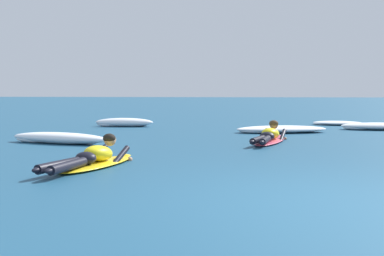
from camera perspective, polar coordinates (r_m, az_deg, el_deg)
The scene contains 8 objects.
ground_plane at distance 15.66m, azimuth 9.32°, elevation -0.12°, with size 120.00×120.00×0.00m, color navy.
surfer_near at distance 8.12m, azimuth -11.22°, elevation -3.43°, with size 1.07×2.53×0.53m.
surfer_far at distance 11.69m, azimuth 8.81°, elevation -1.00°, with size 1.09×2.56×0.53m.
whitewater_front at distance 11.76m, azimuth -14.90°, elevation -1.14°, with size 2.58×1.22×0.26m.
whitewater_mid_left at distance 16.60m, azimuth -7.73°, elevation 0.62°, with size 1.93×0.62×0.29m.
whitewater_mid_right at distance 14.43m, azimuth 10.20°, elevation -0.15°, with size 2.74×1.47×0.20m.
whitewater_back at distance 17.90m, azimuth 16.33°, elevation 0.54°, with size 1.82×1.16×0.14m.
whitewater_far_band at distance 16.20m, azimuth 20.63°, elevation 0.17°, with size 2.33×0.98×0.22m.
Camera 1 is at (-0.88, -5.58, 1.24)m, focal length 46.71 mm.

